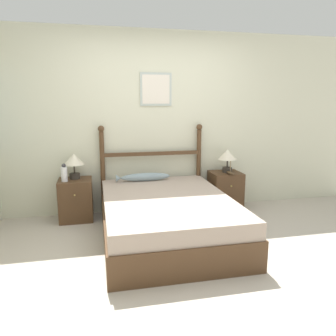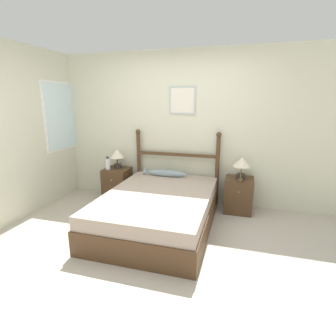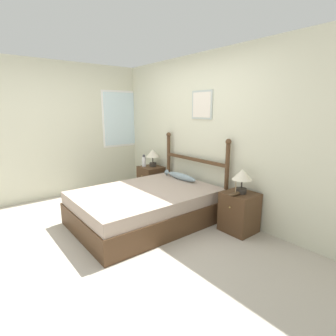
# 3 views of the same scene
# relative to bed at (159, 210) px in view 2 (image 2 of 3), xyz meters

# --- Properties ---
(ground_plane) EXTENTS (16.00, 16.00, 0.00)m
(ground_plane) POSITION_rel_bed_xyz_m (0.03, -0.62, -0.24)
(ground_plane) COLOR #B7AD9E
(wall_back) EXTENTS (6.40, 0.08, 2.55)m
(wall_back) POSITION_rel_bed_xyz_m (0.03, 1.11, 1.03)
(wall_back) COLOR beige
(wall_back) RESTS_ON ground_plane
(bed) EXTENTS (1.46, 2.06, 0.49)m
(bed) POSITION_rel_bed_xyz_m (0.00, 0.00, 0.00)
(bed) COLOR #4C331E
(bed) RESTS_ON ground_plane
(headboard) EXTENTS (1.49, 0.09, 1.26)m
(headboard) POSITION_rel_bed_xyz_m (0.00, 1.00, 0.46)
(headboard) COLOR #4C331E
(headboard) RESTS_ON ground_plane
(nightstand_left) EXTENTS (0.43, 0.43, 0.56)m
(nightstand_left) POSITION_rel_bed_xyz_m (-1.07, 0.84, 0.03)
(nightstand_left) COLOR #4C331E
(nightstand_left) RESTS_ON ground_plane
(nightstand_right) EXTENTS (0.43, 0.43, 0.56)m
(nightstand_right) POSITION_rel_bed_xyz_m (1.07, 0.84, 0.03)
(nightstand_right) COLOR #4C331E
(nightstand_right) RESTS_ON ground_plane
(table_lamp_left) EXTENTS (0.27, 0.27, 0.34)m
(table_lamp_left) POSITION_rel_bed_xyz_m (-1.07, 0.89, 0.55)
(table_lamp_left) COLOR #2D2823
(table_lamp_left) RESTS_ON nightstand_left
(table_lamp_right) EXTENTS (0.27, 0.27, 0.34)m
(table_lamp_right) POSITION_rel_bed_xyz_m (1.09, 0.84, 0.55)
(table_lamp_right) COLOR #2D2823
(table_lamp_right) RESTS_ON nightstand_right
(bottle) EXTENTS (0.08, 0.08, 0.24)m
(bottle) POSITION_rel_bed_xyz_m (-1.19, 0.76, 0.42)
(bottle) COLOR white
(bottle) RESTS_ON nightstand_left
(model_boat) EXTENTS (0.08, 0.24, 0.20)m
(model_boat) POSITION_rel_bed_xyz_m (1.08, 0.71, 0.33)
(model_boat) COLOR #4C3823
(model_boat) RESTS_ON nightstand_right
(fish_pillow) EXTENTS (0.75, 0.12, 0.11)m
(fish_pillow) POSITION_rel_bed_xyz_m (-0.15, 0.82, 0.31)
(fish_pillow) COLOR #8499A3
(fish_pillow) RESTS_ON bed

